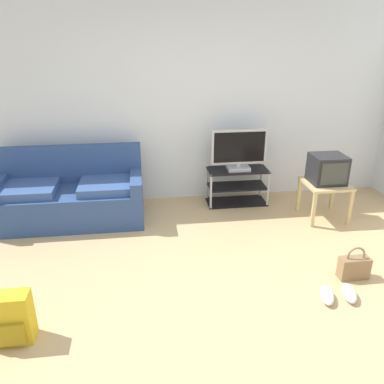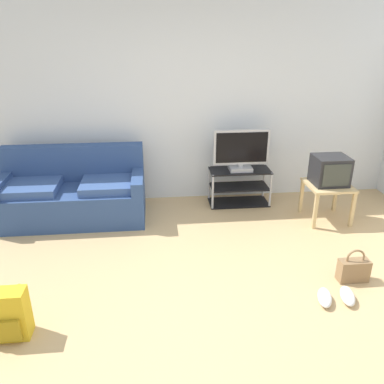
# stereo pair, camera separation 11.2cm
# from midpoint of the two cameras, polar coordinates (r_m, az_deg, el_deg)

# --- Properties ---
(ground_plane) EXTENTS (9.00, 9.80, 0.02)m
(ground_plane) POSITION_cam_midpoint_polar(r_m,az_deg,el_deg) (3.61, 2.07, -16.07)
(ground_plane) COLOR tan
(wall_back) EXTENTS (9.00, 0.10, 2.70)m
(wall_back) POSITION_cam_midpoint_polar(r_m,az_deg,el_deg) (5.33, -1.36, 12.97)
(wall_back) COLOR silver
(wall_back) RESTS_ON ground_plane
(couch) EXTENTS (1.79, 0.82, 0.88)m
(couch) POSITION_cam_midpoint_polar(r_m,az_deg,el_deg) (5.14, -16.38, -0.21)
(couch) COLOR navy
(couch) RESTS_ON ground_plane
(tv_stand) EXTENTS (0.82, 0.38, 0.49)m
(tv_stand) POSITION_cam_midpoint_polar(r_m,az_deg,el_deg) (5.41, 7.48, 0.78)
(tv_stand) COLOR black
(tv_stand) RESTS_ON ground_plane
(flat_tv) EXTENTS (0.74, 0.22, 0.55)m
(flat_tv) POSITION_cam_midpoint_polar(r_m,az_deg,el_deg) (5.22, 7.82, 5.99)
(flat_tv) COLOR #B2B2B7
(flat_tv) RESTS_ON tv_stand
(side_table) EXTENTS (0.53, 0.53, 0.48)m
(side_table) POSITION_cam_midpoint_polar(r_m,az_deg,el_deg) (5.16, 19.81, 0.31)
(side_table) COLOR tan
(side_table) RESTS_ON ground_plane
(crt_tv) EXTENTS (0.41, 0.37, 0.35)m
(crt_tv) POSITION_cam_midpoint_polar(r_m,az_deg,el_deg) (5.09, 20.11, 3.00)
(crt_tv) COLOR #232326
(crt_tv) RESTS_ON side_table
(backpack) EXTENTS (0.33, 0.24, 0.42)m
(backpack) POSITION_cam_midpoint_polar(r_m,az_deg,el_deg) (3.45, -24.63, -16.03)
(backpack) COLOR gold
(backpack) RESTS_ON ground_plane
(handbag) EXTENTS (0.29, 0.12, 0.34)m
(handbag) POSITION_cam_midpoint_polar(r_m,az_deg,el_deg) (4.13, 23.26, -10.36)
(handbag) COLOR olive
(handbag) RESTS_ON ground_plane
(sneakers_pair) EXTENTS (0.40, 0.30, 0.09)m
(sneakers_pair) POSITION_cam_midpoint_polar(r_m,az_deg,el_deg) (3.84, 21.11, -14.09)
(sneakers_pair) COLOR white
(sneakers_pair) RESTS_ON ground_plane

